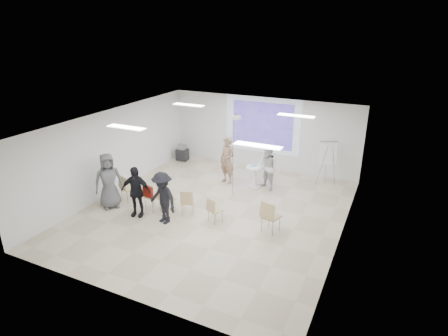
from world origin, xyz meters
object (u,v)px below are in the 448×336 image
at_px(chair_right_far, 269,215).
at_px(audience_outer, 108,178).
at_px(audience_left, 135,188).
at_px(audience_mid, 162,195).
at_px(chair_left_inner, 165,197).
at_px(laptop, 167,198).
at_px(av_cart, 182,153).
at_px(player_left, 227,157).
at_px(pedestal_table, 255,175).
at_px(chair_center, 187,201).
at_px(flipchart_easel, 328,153).
at_px(chair_far_left, 126,186).
at_px(chair_right_inner, 213,209).
at_px(chair_left_mid, 151,194).
at_px(player_right, 268,166).

bearing_deg(chair_right_far, audience_outer, -159.23).
bearing_deg(audience_left, audience_mid, -16.44).
relative_size(chair_left_inner, laptop, 2.73).
relative_size(audience_outer, av_cart, 2.82).
height_order(player_left, audience_mid, player_left).
height_order(laptop, audience_mid, audience_mid).
distance_m(pedestal_table, audience_left, 4.54).
bearing_deg(chair_right_far, laptop, -164.15).
height_order(chair_center, flipchart_easel, flipchart_easel).
bearing_deg(audience_left, audience_outer, 160.11).
xyz_separation_m(pedestal_table, chair_far_left, (-3.50, -3.05, 0.11)).
bearing_deg(pedestal_table, chair_left_inner, -120.50).
bearing_deg(chair_right_inner, audience_left, -143.66).
bearing_deg(pedestal_table, chair_right_far, -61.79).
xyz_separation_m(laptop, audience_left, (-0.74, -0.63, 0.46)).
height_order(pedestal_table, chair_right_far, chair_right_far).
xyz_separation_m(chair_center, audience_mid, (-0.41, -0.73, 0.43)).
distance_m(audience_mid, flipchart_easel, 6.37).
relative_size(chair_right_inner, audience_left, 0.42).
bearing_deg(chair_left_inner, flipchart_easel, 65.07).
height_order(chair_left_inner, chair_right_inner, chair_left_inner).
bearing_deg(chair_right_inner, chair_right_far, 27.22).
bearing_deg(chair_center, chair_right_inner, -26.42).
xyz_separation_m(chair_right_far, audience_outer, (-5.32, -0.65, 0.45)).
relative_size(pedestal_table, chair_right_far, 0.86).
relative_size(chair_far_left, audience_mid, 0.51).
bearing_deg(pedestal_table, laptop, -120.92).
xyz_separation_m(audience_outer, av_cart, (-0.22, 4.94, -0.71)).
bearing_deg(chair_left_inner, chair_right_inner, 21.07).
xyz_separation_m(chair_left_mid, chair_left_inner, (0.52, 0.05, -0.02)).
bearing_deg(chair_left_mid, chair_left_inner, 17.87).
height_order(chair_far_left, chair_left_inner, chair_far_left).
distance_m(chair_left_mid, audience_outer, 1.49).
relative_size(pedestal_table, chair_right_inner, 1.08).
relative_size(laptop, audience_left, 0.18).
bearing_deg(audience_left, flipchart_easel, 30.24).
distance_m(chair_right_inner, flipchart_easel, 5.12).
distance_m(chair_right_inner, av_cart, 5.85).
height_order(player_right, chair_center, player_right).
bearing_deg(player_right, chair_right_far, -41.36).
xyz_separation_m(chair_right_inner, av_cart, (-3.81, 4.44, -0.13)).
height_order(chair_left_mid, audience_left, audience_left).
relative_size(pedestal_table, av_cart, 1.17).
height_order(chair_far_left, chair_right_far, chair_right_far).
relative_size(chair_far_left, laptop, 2.84).
distance_m(player_left, chair_center, 2.98).
xyz_separation_m(player_right, chair_right_far, (1.08, -2.91, -0.34)).
distance_m(player_left, chair_right_far, 3.95).
relative_size(pedestal_table, chair_center, 1.02).
distance_m(player_right, av_cart, 4.70).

